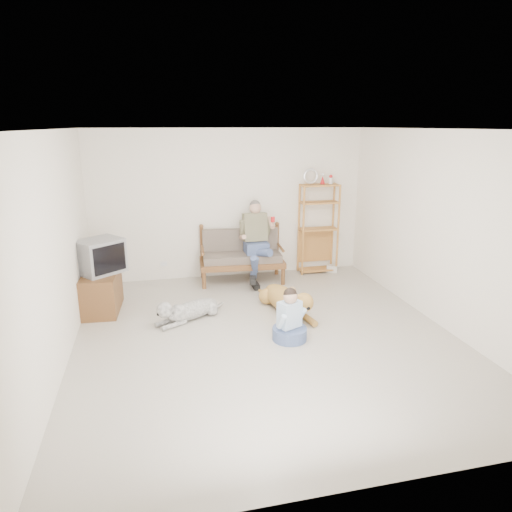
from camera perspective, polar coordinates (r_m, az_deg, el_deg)
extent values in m
plane|color=beige|center=(6.23, 1.32, -10.09)|extent=(5.50, 5.50, 0.00)
plane|color=white|center=(5.59, 1.50, 15.57)|extent=(5.50, 5.50, 0.00)
plane|color=white|center=(8.40, -3.27, 6.47)|extent=(5.00, 0.00, 5.00)
plane|color=white|center=(3.32, 13.41, -9.33)|extent=(5.00, 0.00, 5.00)
plane|color=white|center=(5.70, -23.72, 0.49)|extent=(0.00, 5.50, 5.50)
plane|color=white|center=(6.82, 22.25, 3.03)|extent=(0.00, 5.50, 5.50)
cube|color=brown|center=(8.24, -1.77, -0.84)|extent=(1.55, 0.82, 0.10)
cube|color=#706156|center=(8.21, -1.78, -0.08)|extent=(1.42, 0.71, 0.13)
cube|color=#706156|center=(8.38, -2.11, 1.91)|extent=(1.39, 0.23, 0.45)
cylinder|color=brown|center=(8.39, -2.21, 3.34)|extent=(1.40, 0.16, 0.05)
cylinder|color=brown|center=(7.92, -6.31, -3.17)|extent=(0.07, 0.07, 0.30)
cylinder|color=brown|center=(8.39, -6.87, 0.25)|extent=(0.07, 0.07, 0.95)
cylinder|color=brown|center=(8.19, 3.47, -2.46)|extent=(0.07, 0.07, 0.30)
cylinder|color=brown|center=(8.65, 2.38, 0.82)|extent=(0.07, 0.07, 0.95)
cube|color=#4C5F8C|center=(8.18, 0.03, 1.10)|extent=(0.40, 0.38, 0.20)
cube|color=#747051|center=(8.19, -0.13, 3.65)|extent=(0.42, 0.29, 0.53)
sphere|color=tan|center=(8.10, -0.09, 6.04)|extent=(0.21, 0.21, 0.21)
sphere|color=#59534F|center=(8.11, -0.12, 6.34)|extent=(0.19, 0.19, 0.19)
cylinder|color=red|center=(8.01, 2.12, 4.60)|extent=(0.07, 0.07, 0.09)
cube|color=#BD7F3B|center=(8.60, 8.00, 8.77)|extent=(0.71, 0.29, 0.03)
torus|color=silver|center=(8.52, 6.84, 9.85)|extent=(0.29, 0.05, 0.29)
cone|color=red|center=(8.60, 8.32, 9.40)|extent=(0.09, 0.09, 0.15)
cylinder|color=#BD7F3B|center=(8.50, 5.92, 3.07)|extent=(0.04, 0.04, 1.69)
cylinder|color=#BD7F3B|center=(8.75, 5.35, 3.46)|extent=(0.04, 0.04, 1.69)
cylinder|color=#BD7F3B|center=(8.75, 10.23, 3.27)|extent=(0.04, 0.04, 1.69)
cylinder|color=#BD7F3B|center=(8.99, 9.56, 3.64)|extent=(0.04, 0.04, 1.69)
cube|color=white|center=(8.99, 9.46, -1.52)|extent=(0.24, 0.21, 0.13)
cube|color=brown|center=(7.34, -18.71, -4.30)|extent=(0.56, 0.93, 0.60)
cube|color=brown|center=(7.17, -20.78, -5.00)|extent=(0.05, 0.40, 0.50)
cube|color=brown|center=(7.58, -20.37, -3.83)|extent=(0.05, 0.40, 0.50)
cube|color=gray|center=(7.21, -18.92, -0.01)|extent=(0.79, 0.77, 0.51)
cube|color=black|center=(7.01, -17.83, -0.36)|extent=(0.43, 0.34, 0.41)
cube|color=white|center=(8.51, -11.46, -0.97)|extent=(0.12, 0.02, 0.08)
ellipsoid|color=#A67539|center=(7.03, 3.53, -5.43)|extent=(0.59, 1.16, 0.35)
sphere|color=#A67539|center=(6.75, 4.81, -6.18)|extent=(0.35, 0.35, 0.35)
sphere|color=#A67539|center=(6.47, 6.01, -5.79)|extent=(0.27, 0.27, 0.27)
ellipsoid|color=#A67539|center=(6.39, 6.54, -6.39)|extent=(0.15, 0.21, 0.11)
cylinder|color=#A67539|center=(7.53, 1.60, -4.76)|extent=(0.27, 0.41, 0.06)
ellipsoid|color=#A67539|center=(6.45, 5.14, -5.84)|extent=(0.08, 0.10, 0.14)
ellipsoid|color=#A67539|center=(6.54, 6.62, -5.58)|extent=(0.08, 0.10, 0.14)
ellipsoid|color=white|center=(6.82, -7.85, -6.65)|extent=(0.91, 0.70, 0.26)
sphere|color=white|center=(6.68, -9.71, -7.08)|extent=(0.26, 0.26, 0.26)
sphere|color=white|center=(6.53, -11.37, -6.64)|extent=(0.23, 0.23, 0.23)
ellipsoid|color=white|center=(6.49, -12.13, -7.05)|extent=(0.19, 0.17, 0.09)
cylinder|color=white|center=(7.09, -4.91, -6.34)|extent=(0.26, 0.30, 0.04)
ellipsoid|color=white|center=(6.60, -11.57, -6.39)|extent=(0.09, 0.08, 0.11)
ellipsoid|color=white|center=(6.47, -10.82, -6.80)|extent=(0.09, 0.08, 0.11)
ellipsoid|color=white|center=(7.62, 3.35, -4.49)|extent=(0.34, 0.42, 0.15)
sphere|color=white|center=(7.54, 3.98, -4.64)|extent=(0.15, 0.15, 0.15)
sphere|color=tan|center=(7.46, 4.52, -4.36)|extent=(0.14, 0.14, 0.14)
ellipsoid|color=tan|center=(7.42, 4.87, -4.58)|extent=(0.10, 0.11, 0.05)
cylinder|color=white|center=(7.76, 2.33, -4.44)|extent=(0.13, 0.12, 0.02)
cone|color=tan|center=(7.42, 4.20, -4.13)|extent=(0.04, 0.04, 0.05)
cone|color=tan|center=(7.49, 4.70, -3.95)|extent=(0.04, 0.04, 0.05)
torus|color=red|center=(7.47, 4.41, -4.40)|extent=(0.13, 0.13, 0.02)
cylinder|color=#4C5F8C|center=(6.15, 4.21, -9.65)|extent=(0.46, 0.46, 0.17)
cube|color=silver|center=(6.06, 4.21, -7.26)|extent=(0.34, 0.29, 0.35)
sphere|color=tan|center=(5.94, 4.31, -5.12)|extent=(0.19, 0.19, 0.19)
sphere|color=black|center=(5.94, 4.29, -4.81)|extent=(0.18, 0.18, 0.18)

